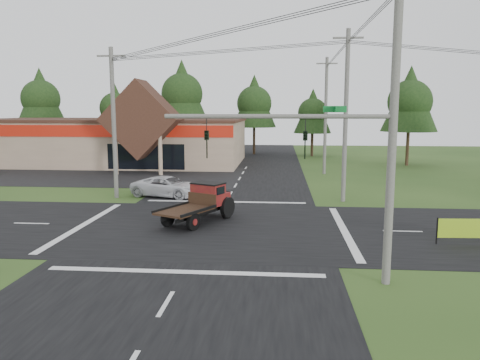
# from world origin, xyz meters

# --- Properties ---
(ground) EXTENTS (120.00, 120.00, 0.00)m
(ground) POSITION_xyz_m (0.00, 0.00, 0.00)
(ground) COLOR #294619
(ground) RESTS_ON ground
(road_ns) EXTENTS (12.00, 120.00, 0.02)m
(road_ns) POSITION_xyz_m (0.00, 0.00, 0.01)
(road_ns) COLOR black
(road_ns) RESTS_ON ground
(road_ew) EXTENTS (120.00, 12.00, 0.02)m
(road_ew) POSITION_xyz_m (0.00, 0.00, 0.01)
(road_ew) COLOR black
(road_ew) RESTS_ON ground
(parking_apron) EXTENTS (28.00, 14.00, 0.02)m
(parking_apron) POSITION_xyz_m (-14.00, 19.00, 0.01)
(parking_apron) COLOR black
(parking_apron) RESTS_ON ground
(cvs_building) EXTENTS (30.40, 18.20, 9.19)m
(cvs_building) POSITION_xyz_m (-15.70, 29.57, 2.78)
(cvs_building) COLOR gray
(cvs_building) RESTS_ON ground
(traffic_signal_mast) EXTENTS (8.12, 0.24, 7.00)m
(traffic_signal_mast) POSITION_xyz_m (5.82, -7.50, 4.43)
(traffic_signal_mast) COLOR #595651
(traffic_signal_mast) RESTS_ON ground
(utility_pole_nr) EXTENTS (2.00, 0.30, 11.00)m
(utility_pole_nr) POSITION_xyz_m (7.50, -7.50, 5.64)
(utility_pole_nr) COLOR #595651
(utility_pole_nr) RESTS_ON ground
(utility_pole_nw) EXTENTS (2.00, 0.30, 10.50)m
(utility_pole_nw) POSITION_xyz_m (-8.00, 8.00, 5.39)
(utility_pole_nw) COLOR #595651
(utility_pole_nw) RESTS_ON ground
(utility_pole_ne) EXTENTS (2.00, 0.30, 11.50)m
(utility_pole_ne) POSITION_xyz_m (8.00, 8.00, 5.89)
(utility_pole_ne) COLOR #595651
(utility_pole_ne) RESTS_ON ground
(utility_pole_n) EXTENTS (2.00, 0.30, 11.20)m
(utility_pole_n) POSITION_xyz_m (8.00, 22.00, 5.74)
(utility_pole_n) COLOR #595651
(utility_pole_n) RESTS_ON ground
(tree_row_a) EXTENTS (6.72, 6.72, 12.12)m
(tree_row_a) POSITION_xyz_m (-30.00, 40.00, 8.05)
(tree_row_a) COLOR #332316
(tree_row_a) RESTS_ON ground
(tree_row_b) EXTENTS (5.60, 5.60, 10.10)m
(tree_row_b) POSITION_xyz_m (-20.00, 42.00, 6.70)
(tree_row_b) COLOR #332316
(tree_row_b) RESTS_ON ground
(tree_row_c) EXTENTS (7.28, 7.28, 13.13)m
(tree_row_c) POSITION_xyz_m (-10.00, 41.00, 8.72)
(tree_row_c) COLOR #332316
(tree_row_c) RESTS_ON ground
(tree_row_d) EXTENTS (6.16, 6.16, 11.11)m
(tree_row_d) POSITION_xyz_m (0.00, 42.00, 7.38)
(tree_row_d) COLOR #332316
(tree_row_d) RESTS_ON ground
(tree_row_e) EXTENTS (5.04, 5.04, 9.09)m
(tree_row_e) POSITION_xyz_m (8.00, 40.00, 6.03)
(tree_row_e) COLOR #332316
(tree_row_e) RESTS_ON ground
(tree_side_ne) EXTENTS (6.16, 6.16, 11.11)m
(tree_side_ne) POSITION_xyz_m (18.00, 30.00, 7.38)
(tree_side_ne) COLOR #332316
(tree_side_ne) RESTS_ON ground
(antique_flatbed_truck) EXTENTS (4.09, 5.53, 2.17)m
(antique_flatbed_truck) POSITION_xyz_m (-0.90, 1.00, 1.09)
(antique_flatbed_truck) COLOR #5F0D17
(antique_flatbed_truck) RESTS_ON ground
(roadside_banner) EXTENTS (3.73, 0.33, 1.28)m
(roadside_banner) POSITION_xyz_m (12.79, -2.11, 0.64)
(roadside_banner) COLOR #80AA16
(roadside_banner) RESTS_ON ground
(white_pickup) EXTENTS (5.70, 3.70, 1.46)m
(white_pickup) POSITION_xyz_m (-4.46, 8.78, 0.73)
(white_pickup) COLOR silver
(white_pickup) RESTS_ON ground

